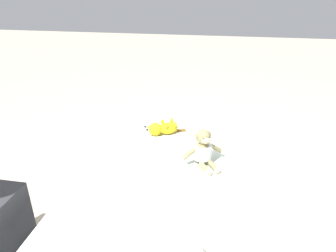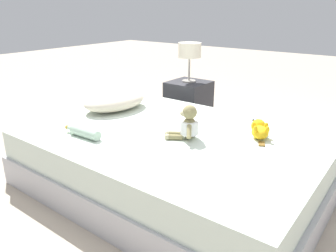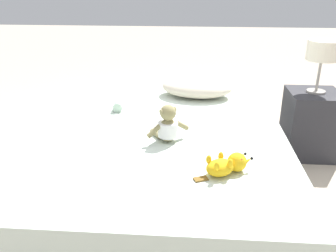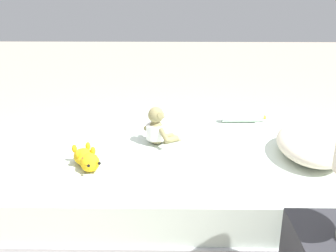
{
  "view_description": "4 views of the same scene",
  "coord_description": "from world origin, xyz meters",
  "px_view_note": "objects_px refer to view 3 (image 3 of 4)",
  "views": [
    {
      "loc": [
        -0.11,
        1.57,
        1.48
      ],
      "look_at": [
        0.27,
        -0.52,
        0.48
      ],
      "focal_mm": 32.78,
      "sensor_mm": 36.0,
      "label": 1
    },
    {
      "loc": [
        -1.75,
        -1.28,
        1.26
      ],
      "look_at": [
        -0.11,
        -0.03,
        0.51
      ],
      "focal_mm": 35.3,
      "sensor_mm": 36.0,
      "label": 2
    },
    {
      "loc": [
        0.13,
        -2.11,
        1.36
      ],
      "look_at": [
        -0.02,
        -0.14,
        0.52
      ],
      "focal_mm": 38.37,
      "sensor_mm": 36.0,
      "label": 3
    },
    {
      "loc": [
        2.14,
        -0.03,
        1.31
      ],
      "look_at": [
        -0.07,
        -0.07,
        0.51
      ],
      "focal_mm": 40.71,
      "sensor_mm": 36.0,
      "label": 4
    }
  ],
  "objects_px": {
    "nightstand": "(310,124)",
    "bedside_lamp": "(323,52)",
    "bed": "(172,161)",
    "plush_monkey": "(167,126)",
    "plush_yellow_creature": "(227,165)",
    "pillow": "(197,87)",
    "glass_bottle": "(120,103)"
  },
  "relations": [
    {
      "from": "nightstand",
      "to": "bedside_lamp",
      "type": "relative_size",
      "value": 1.32
    },
    {
      "from": "bed",
      "to": "plush_monkey",
      "type": "bearing_deg",
      "value": -100.46
    },
    {
      "from": "bed",
      "to": "plush_yellow_creature",
      "type": "height_order",
      "value": "plush_yellow_creature"
    },
    {
      "from": "bed",
      "to": "bedside_lamp",
      "type": "height_order",
      "value": "bedside_lamp"
    },
    {
      "from": "plush_monkey",
      "to": "nightstand",
      "type": "height_order",
      "value": "plush_monkey"
    },
    {
      "from": "pillow",
      "to": "plush_yellow_creature",
      "type": "bearing_deg",
      "value": -82.79
    },
    {
      "from": "glass_bottle",
      "to": "plush_yellow_creature",
      "type": "bearing_deg",
      "value": -51.55
    },
    {
      "from": "nightstand",
      "to": "bedside_lamp",
      "type": "xyz_separation_m",
      "value": [
        0.0,
        0.0,
        0.57
      ]
    },
    {
      "from": "plush_yellow_creature",
      "to": "bedside_lamp",
      "type": "bearing_deg",
      "value": 55.26
    },
    {
      "from": "bed",
      "to": "plush_yellow_creature",
      "type": "bearing_deg",
      "value": -57.95
    },
    {
      "from": "plush_monkey",
      "to": "glass_bottle",
      "type": "bearing_deg",
      "value": 125.53
    },
    {
      "from": "plush_monkey",
      "to": "glass_bottle",
      "type": "relative_size",
      "value": 0.83
    },
    {
      "from": "bed",
      "to": "plush_monkey",
      "type": "relative_size",
      "value": 7.99
    },
    {
      "from": "plush_yellow_creature",
      "to": "nightstand",
      "type": "bearing_deg",
      "value": 55.26
    },
    {
      "from": "plush_yellow_creature",
      "to": "glass_bottle",
      "type": "xyz_separation_m",
      "value": [
        -0.74,
        0.93,
        -0.01
      ]
    },
    {
      "from": "plush_yellow_creature",
      "to": "glass_bottle",
      "type": "relative_size",
      "value": 0.99
    },
    {
      "from": "pillow",
      "to": "bedside_lamp",
      "type": "xyz_separation_m",
      "value": [
        0.91,
        -0.15,
        0.34
      ]
    },
    {
      "from": "bed",
      "to": "bedside_lamp",
      "type": "xyz_separation_m",
      "value": [
        1.06,
        0.59,
        0.62
      ]
    },
    {
      "from": "bed",
      "to": "nightstand",
      "type": "xyz_separation_m",
      "value": [
        1.06,
        0.59,
        0.06
      ]
    },
    {
      "from": "bed",
      "to": "bedside_lamp",
      "type": "relative_size",
      "value": 5.22
    },
    {
      "from": "bed",
      "to": "glass_bottle",
      "type": "height_order",
      "value": "glass_bottle"
    },
    {
      "from": "bed",
      "to": "nightstand",
      "type": "relative_size",
      "value": 3.96
    },
    {
      "from": "bedside_lamp",
      "to": "plush_yellow_creature",
      "type": "bearing_deg",
      "value": -124.74
    },
    {
      "from": "pillow",
      "to": "plush_yellow_creature",
      "type": "height_order",
      "value": "pillow"
    },
    {
      "from": "bedside_lamp",
      "to": "nightstand",
      "type": "bearing_deg",
      "value": 0.0
    },
    {
      "from": "pillow",
      "to": "nightstand",
      "type": "height_order",
      "value": "pillow"
    },
    {
      "from": "bed",
      "to": "glass_bottle",
      "type": "xyz_separation_m",
      "value": [
        -0.43,
        0.44,
        0.25
      ]
    },
    {
      "from": "plush_yellow_creature",
      "to": "bed",
      "type": "bearing_deg",
      "value": 122.05
    },
    {
      "from": "plush_monkey",
      "to": "plush_yellow_creature",
      "type": "xyz_separation_m",
      "value": [
        0.33,
        -0.36,
        -0.05
      ]
    },
    {
      "from": "pillow",
      "to": "plush_monkey",
      "type": "xyz_separation_m",
      "value": [
        -0.18,
        -0.87,
        0.02
      ]
    },
    {
      "from": "nightstand",
      "to": "pillow",
      "type": "bearing_deg",
      "value": 170.44
    },
    {
      "from": "pillow",
      "to": "nightstand",
      "type": "xyz_separation_m",
      "value": [
        0.91,
        -0.15,
        -0.23
      ]
    }
  ]
}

